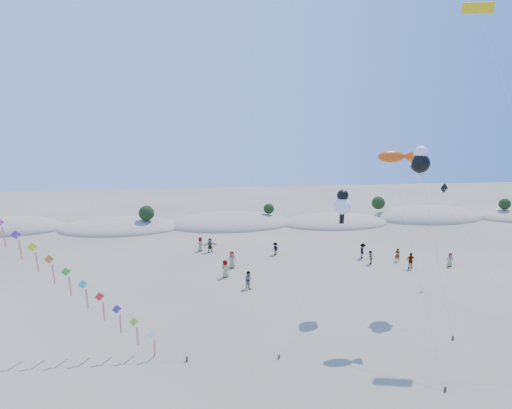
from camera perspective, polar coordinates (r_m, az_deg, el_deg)
The scene contains 7 objects.
dune_ridge at distance 64.90m, azimuth -2.58°, elevation -2.56°, with size 145.30×11.49×5.57m.
fish_kite at distance 33.51m, azimuth 18.05°, elevation 6.04°, with size 2.58×9.75×13.54m.
cartoon_kite_low at distance 36.15m, azimuth 11.43°, elevation 0.10°, with size 7.39×8.68×10.09m.
cartoon_kite_high at distance 39.01m, azimuth 21.07°, elevation 5.38°, with size 2.00×8.55×13.59m.
parafoil_kite at distance 39.25m, azimuth 27.72°, elevation 21.55°, with size 3.91×12.87×24.51m.
dark_kite at distance 43.88m, azimuth 25.72°, elevation -1.91°, with size 1.12×11.13×9.60m.
beachgoers at distance 47.83m, azimuth 4.64°, elevation -6.86°, with size 27.84×13.21×1.85m.
Camera 1 is at (-3.53, -17.64, 15.94)m, focal length 30.00 mm.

